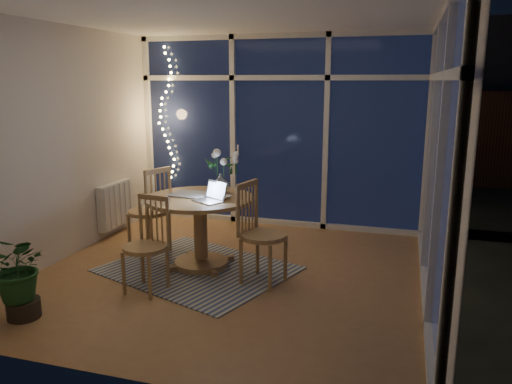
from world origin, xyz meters
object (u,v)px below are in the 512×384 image
(laptop, at_px, (208,191))
(dining_table, at_px, (201,232))
(flower_vase, at_px, (221,184))
(potted_plant, at_px, (20,276))
(chair_right, at_px, (264,233))
(chair_front, at_px, (145,245))
(chair_left, at_px, (148,210))

(laptop, bearing_deg, dining_table, 164.79)
(flower_vase, bearing_deg, potted_plant, -122.39)
(chair_right, distance_m, chair_front, 1.15)
(chair_left, xyz_separation_m, flower_vase, (0.91, -0.01, 0.36))
(chair_right, relative_size, laptop, 3.52)
(dining_table, height_order, chair_left, chair_left)
(chair_left, relative_size, chair_right, 1.01)
(laptop, xyz_separation_m, potted_plant, (-1.15, -1.39, -0.51))
(potted_plant, bearing_deg, chair_right, 36.94)
(laptop, height_order, potted_plant, laptop)
(dining_table, distance_m, chair_right, 0.82)
(dining_table, xyz_separation_m, laptop, (0.16, -0.17, 0.50))
(chair_right, xyz_separation_m, laptop, (-0.61, 0.06, 0.37))
(laptop, relative_size, flower_vase, 1.40)
(chair_front, relative_size, laptop, 3.19)
(chair_left, height_order, chair_front, chair_left)
(chair_right, height_order, laptop, chair_right)
(chair_right, distance_m, laptop, 0.72)
(flower_vase, bearing_deg, chair_right, -37.05)
(laptop, bearing_deg, chair_left, -173.96)
(chair_front, relative_size, flower_vase, 4.46)
(dining_table, height_order, chair_front, chair_front)
(laptop, bearing_deg, potted_plant, -99.19)
(dining_table, xyz_separation_m, flower_vase, (0.15, 0.24, 0.50))
(dining_table, bearing_deg, chair_right, -16.54)
(dining_table, distance_m, potted_plant, 1.84)
(chair_right, height_order, chair_front, chair_right)
(chair_right, bearing_deg, flower_vase, 66.30)
(chair_front, distance_m, flower_vase, 1.16)
(dining_table, relative_size, flower_vase, 5.46)
(dining_table, distance_m, chair_front, 0.81)
(dining_table, xyz_separation_m, chair_front, (-0.25, -0.77, 0.08))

